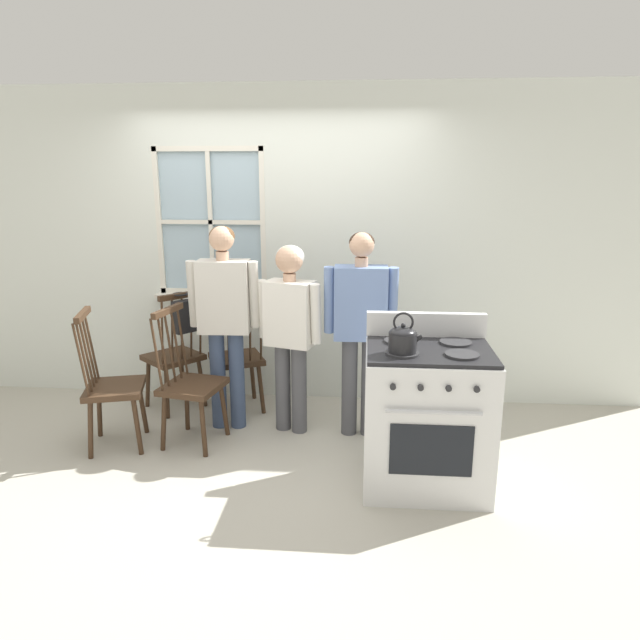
{
  "coord_description": "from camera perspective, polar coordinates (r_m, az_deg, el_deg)",
  "views": [
    {
      "loc": [
        0.74,
        -3.49,
        1.98
      ],
      "look_at": [
        0.43,
        0.3,
        1.0
      ],
      "focal_mm": 32.0,
      "sensor_mm": 36.0,
      "label": 1
    }
  ],
  "objects": [
    {
      "name": "potted_plant",
      "position": [
        5.08,
        -10.87,
        3.16
      ],
      "size": [
        0.15,
        0.15,
        0.23
      ],
      "color": "#42474C",
      "rests_on": "wall_back"
    },
    {
      "name": "person_elderly_left",
      "position": [
        4.43,
        -9.52,
        0.95
      ],
      "size": [
        0.55,
        0.23,
        1.6
      ],
      "rotation": [
        0.0,
        0.0,
        0.04
      ],
      "color": "#384766",
      "rests_on": "ground_plane"
    },
    {
      "name": "chair_by_window",
      "position": [
        5.04,
        -14.33,
        -3.59
      ],
      "size": [
        0.58,
        0.58,
        1.04
      ],
      "rotation": [
        0.0,
        0.0,
        -2.28
      ],
      "color": "#3D2819",
      "rests_on": "ground_plane"
    },
    {
      "name": "ground_plane",
      "position": [
        4.08,
        -6.53,
        -14.67
      ],
      "size": [
        16.0,
        16.0,
        0.0
      ],
      "primitive_type": "plane",
      "color": "#B2AD9E"
    },
    {
      "name": "chair_near_wall",
      "position": [
        4.88,
        -8.32,
        -3.85
      ],
      "size": [
        0.55,
        0.54,
        1.04
      ],
      "rotation": [
        0.0,
        0.0,
        -2.72
      ],
      "color": "#3D2819",
      "rests_on": "ground_plane"
    },
    {
      "name": "handbag",
      "position": [
        4.73,
        -13.21,
        0.47
      ],
      "size": [
        0.25,
        0.25,
        0.31
      ],
      "color": "black",
      "rests_on": "chair_by_window"
    },
    {
      "name": "chair_center_cluster",
      "position": [
        4.36,
        -12.87,
        -6.35
      ],
      "size": [
        0.48,
        0.49,
        1.04
      ],
      "rotation": [
        0.0,
        0.0,
        1.37
      ],
      "color": "#3D2819",
      "rests_on": "ground_plane"
    },
    {
      "name": "person_teen_center",
      "position": [
        4.33,
        -3.01,
        -0.14
      ],
      "size": [
        0.52,
        0.31,
        1.47
      ],
      "rotation": [
        0.0,
        0.0,
        -0.3
      ],
      "color": "#4C4C51",
      "rests_on": "ground_plane"
    },
    {
      "name": "person_adult_right",
      "position": [
        4.26,
        4.07,
        0.24
      ],
      "size": [
        0.55,
        0.22,
        1.57
      ],
      "rotation": [
        0.0,
        0.0,
        0.02
      ],
      "color": "#4C4C51",
      "rests_on": "ground_plane"
    },
    {
      "name": "stove",
      "position": [
        3.77,
        10.59,
        -9.39
      ],
      "size": [
        0.79,
        0.68,
        1.08
      ],
      "color": "silver",
      "rests_on": "ground_plane"
    },
    {
      "name": "kettle",
      "position": [
        3.44,
        8.29,
        -1.83
      ],
      "size": [
        0.21,
        0.17,
        0.25
      ],
      "color": "black",
      "rests_on": "stove"
    },
    {
      "name": "chair_near_stove",
      "position": [
        4.47,
        -20.13,
        -6.36
      ],
      "size": [
        0.5,
        0.51,
        1.04
      ],
      "rotation": [
        0.0,
        0.0,
        1.84
      ],
      "color": "#3D2819",
      "rests_on": "ground_plane"
    },
    {
      "name": "wall_back",
      "position": [
        4.98,
        -3.51,
        7.01
      ],
      "size": [
        6.4,
        0.16,
        2.7
      ],
      "color": "silver",
      "rests_on": "ground_plane"
    }
  ]
}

